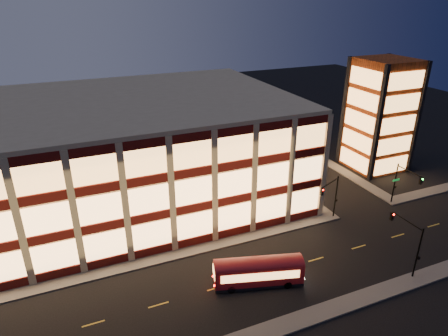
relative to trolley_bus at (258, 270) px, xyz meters
name	(u,v)px	position (x,y,z in m)	size (l,w,h in m)	color
ground	(162,264)	(-8.13, 7.04, -1.68)	(200.00, 200.00, 0.00)	black
sidewalk_office_south	(133,265)	(-11.13, 8.04, -1.61)	(54.00, 2.00, 0.15)	#514F4C
sidewalk_office_east	(270,171)	(14.87, 24.04, -1.61)	(2.00, 30.00, 0.15)	#514F4C
sidewalk_tower_south	(424,193)	(31.87, 8.04, -1.61)	(14.00, 2.00, 0.15)	#514F4C
sidewalk_tower_west	(325,161)	(25.87, 24.04, -1.61)	(2.00, 30.00, 0.15)	#514F4C
office_building	(105,154)	(-11.05, 23.95, 5.57)	(50.45, 30.45, 14.50)	tan
stair_tower	(380,116)	(31.82, 18.99, 7.31)	(8.60, 8.60, 18.00)	#8C3814
traffic_signal_far	(331,193)	(14.08, 7.28, 2.43)	(3.79, 1.87, 6.00)	black
traffic_signal_right	(404,180)	(25.37, 6.42, 2.42)	(1.20, 4.37, 6.00)	black
traffic_signal_near	(409,237)	(15.37, -3.99, 2.45)	(0.32, 4.45, 6.00)	black
trolley_bus	(258,270)	(0.00, 0.00, 0.00)	(9.23, 4.65, 3.04)	maroon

